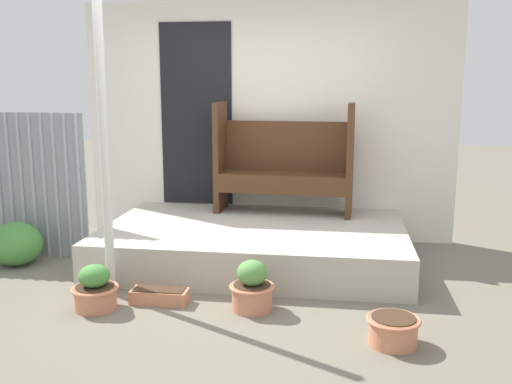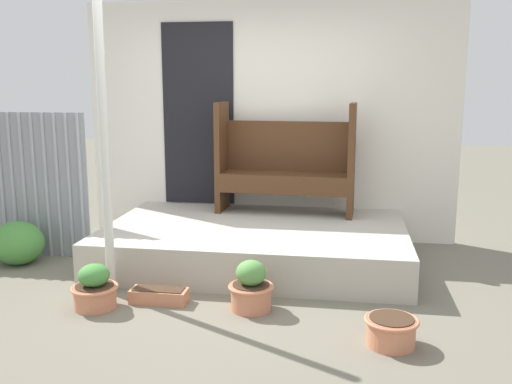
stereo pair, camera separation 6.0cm
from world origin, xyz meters
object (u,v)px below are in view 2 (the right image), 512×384
bench (286,160)px  flower_pot_right (391,330)px  flower_pot_middle (251,288)px  flower_pot_left (95,289)px  support_post (105,151)px  shrub_by_fence (18,243)px  planter_box_rect (159,296)px

bench → flower_pot_right: 2.60m
flower_pot_middle → flower_pot_right: flower_pot_middle is taller
flower_pot_right → flower_pot_left: bearing=172.4°
bench → support_post: bearing=-124.5°
bench → shrub_by_fence: bearing=-153.5°
flower_pot_right → planter_box_rect: size_ratio=0.80×
bench → flower_pot_middle: 1.97m
bench → planter_box_rect: bench is taller
flower_pot_right → support_post: bearing=164.5°
bench → flower_pot_left: bench is taller
support_post → flower_pot_middle: support_post is taller
flower_pot_left → planter_box_rect: 0.50m
shrub_by_fence → flower_pot_left: bearing=-37.2°
planter_box_rect → shrub_by_fence: shrub_by_fence is taller
support_post → flower_pot_right: bearing=-15.5°
bench → flower_pot_left: (-1.27, -1.98, -0.77)m
flower_pot_left → flower_pot_right: 2.25m
flower_pot_right → planter_box_rect: bearing=164.9°
support_post → planter_box_rect: size_ratio=5.23×
bench → shrub_by_fence: (-2.47, -1.07, -0.71)m
flower_pot_left → flower_pot_right: flower_pot_left is taller
planter_box_rect → bench: bearing=65.6°
bench → shrub_by_fence: bench is taller
support_post → shrub_by_fence: support_post is taller
flower_pot_middle → flower_pot_right: 1.12m
planter_box_rect → shrub_by_fence: size_ratio=0.90×
shrub_by_fence → planter_box_rect: bearing=-23.7°
support_post → bench: (1.28, 1.65, -0.27)m
flower_pot_right → planter_box_rect: (-1.78, 0.48, -0.05)m
support_post → planter_box_rect: 1.23m
flower_pot_left → planter_box_rect: bearing=21.9°
flower_pot_middle → shrub_by_fence: 2.52m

